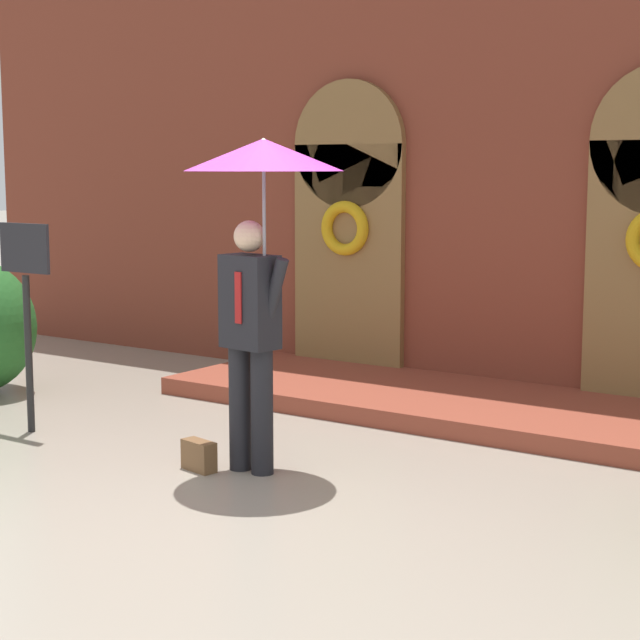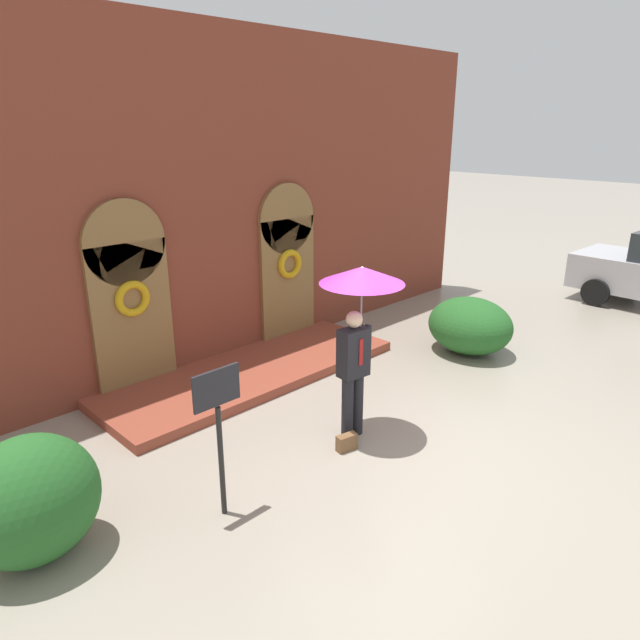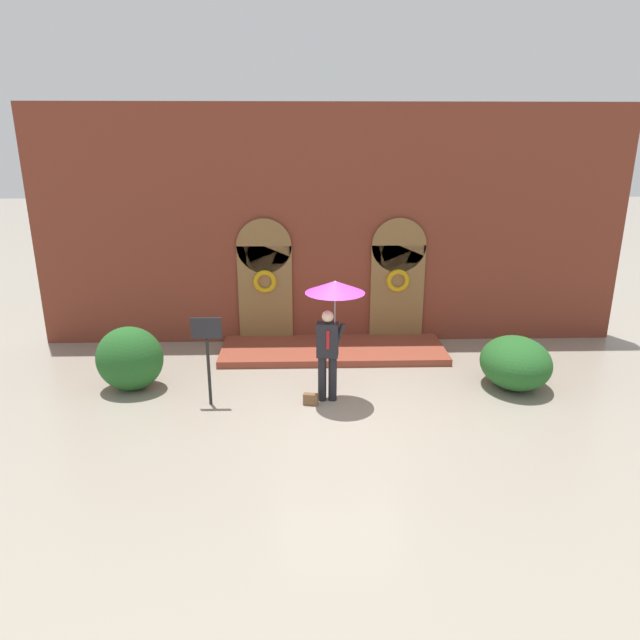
{
  "view_description": "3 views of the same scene",
  "coord_description": "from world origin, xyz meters",
  "px_view_note": "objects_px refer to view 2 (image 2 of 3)",
  "views": [
    {
      "loc": [
        4.41,
        -5.28,
        2.16
      ],
      "look_at": [
        -0.25,
        1.45,
        0.99
      ],
      "focal_mm": 60.0,
      "sensor_mm": 36.0,
      "label": 1
    },
    {
      "loc": [
        -5.4,
        -4.03,
        4.06
      ],
      "look_at": [
        0.18,
        1.59,
        1.33
      ],
      "focal_mm": 32.0,
      "sensor_mm": 36.0,
      "label": 2
    },
    {
      "loc": [
        -0.67,
        -9.45,
        4.82
      ],
      "look_at": [
        -0.34,
        1.59,
        1.29
      ],
      "focal_mm": 32.0,
      "sensor_mm": 36.0,
      "label": 3
    }
  ],
  "objects_px": {
    "person_with_umbrella": "(360,301)",
    "shrub_right": "(470,326)",
    "sign_post": "(218,419)",
    "handbag": "(347,442)",
    "shrub_left": "(31,500)"
  },
  "relations": [
    {
      "from": "shrub_left",
      "to": "shrub_right",
      "type": "xyz_separation_m",
      "value": [
        7.71,
        -0.11,
        -0.13
      ]
    },
    {
      "from": "sign_post",
      "to": "shrub_right",
      "type": "bearing_deg",
      "value": 6.0
    },
    {
      "from": "sign_post",
      "to": "shrub_left",
      "type": "relative_size",
      "value": 1.31
    },
    {
      "from": "shrub_right",
      "to": "shrub_left",
      "type": "bearing_deg",
      "value": 179.16
    },
    {
      "from": "handbag",
      "to": "shrub_right",
      "type": "xyz_separation_m",
      "value": [
        4.13,
        0.71,
        0.41
      ]
    },
    {
      "from": "person_with_umbrella",
      "to": "shrub_right",
      "type": "relative_size",
      "value": 1.49
    },
    {
      "from": "person_with_umbrella",
      "to": "handbag",
      "type": "xyz_separation_m",
      "value": [
        -0.42,
        -0.2,
        -1.8
      ]
    },
    {
      "from": "handbag",
      "to": "shrub_left",
      "type": "relative_size",
      "value": 0.21
    },
    {
      "from": "sign_post",
      "to": "shrub_right",
      "type": "xyz_separation_m",
      "value": [
        6.03,
        0.63,
        -0.64
      ]
    },
    {
      "from": "person_with_umbrella",
      "to": "sign_post",
      "type": "distance_m",
      "value": 2.44
    },
    {
      "from": "person_with_umbrella",
      "to": "shrub_left",
      "type": "xyz_separation_m",
      "value": [
        -4.0,
        0.63,
        -1.26
      ]
    },
    {
      "from": "sign_post",
      "to": "handbag",
      "type": "bearing_deg",
      "value": -2.42
    },
    {
      "from": "shrub_left",
      "to": "handbag",
      "type": "bearing_deg",
      "value": -12.99
    },
    {
      "from": "handbag",
      "to": "shrub_left",
      "type": "bearing_deg",
      "value": 178.78
    },
    {
      "from": "sign_post",
      "to": "shrub_left",
      "type": "distance_m",
      "value": 1.91
    }
  ]
}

